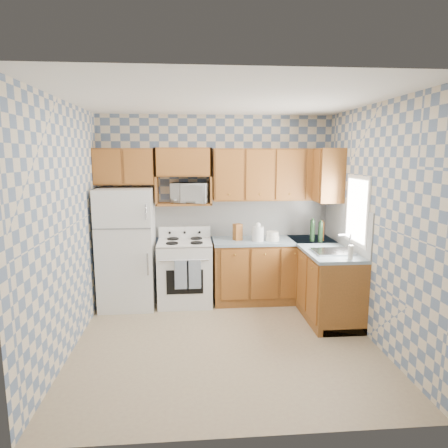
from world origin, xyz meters
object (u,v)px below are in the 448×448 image
at_px(microwave, 191,193).
at_px(electric_kettle, 258,234).
at_px(refrigerator, 127,248).
at_px(stove_body, 185,273).

distance_m(microwave, electric_kettle, 1.13).
bearing_deg(refrigerator, electric_kettle, -1.68).
xyz_separation_m(refrigerator, electric_kettle, (1.85, -0.05, 0.19)).
xyz_separation_m(stove_body, microwave, (0.10, 0.18, 1.14)).
distance_m(stove_body, microwave, 1.16).
bearing_deg(stove_body, electric_kettle, -4.35).
distance_m(refrigerator, microwave, 1.20).
distance_m(stove_body, electric_kettle, 1.19).
bearing_deg(microwave, refrigerator, -150.87).
relative_size(refrigerator, microwave, 3.21).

